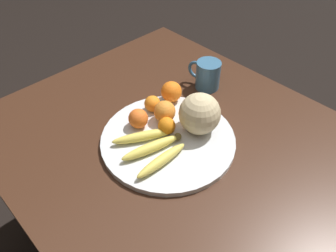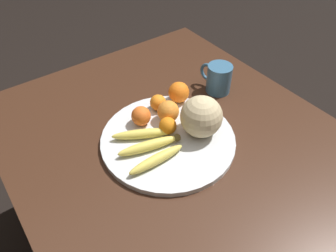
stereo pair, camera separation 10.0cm
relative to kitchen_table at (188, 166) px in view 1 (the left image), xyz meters
name	(u,v)px [view 1 (the left image)]	position (x,y,z in m)	size (l,w,h in m)	color
ground_plane	(182,252)	(0.00, 0.00, -0.61)	(12.00, 12.00, 0.00)	black
kitchen_table	(188,166)	(0.00, 0.00, 0.00)	(1.32, 1.01, 0.70)	#3D2316
fruit_bowl	(168,139)	(0.07, 0.03, 0.10)	(0.43, 0.43, 0.02)	silver
melon	(200,114)	(0.03, -0.07, 0.17)	(0.13, 0.13, 0.13)	beige
banana_bunch	(152,147)	(0.06, 0.10, 0.12)	(0.18, 0.21, 0.03)	brown
orange_front_left	(171,92)	(0.20, -0.11, 0.14)	(0.07, 0.07, 0.07)	orange
orange_front_right	(165,111)	(0.14, -0.02, 0.14)	(0.07, 0.07, 0.07)	orange
orange_mid_center	(138,119)	(0.17, 0.06, 0.14)	(0.06, 0.06, 0.06)	orange
orange_back_left	(152,104)	(0.20, -0.03, 0.13)	(0.06, 0.06, 0.06)	orange
orange_back_right	(167,126)	(0.09, 0.02, 0.14)	(0.06, 0.06, 0.06)	orange
ceramic_mug	(207,75)	(0.18, -0.28, 0.14)	(0.13, 0.09, 0.11)	#386689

